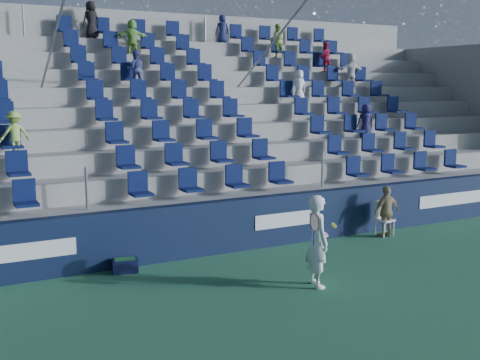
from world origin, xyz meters
The scene contains 7 objects.
ground centered at (0.00, 0.00, 0.00)m, with size 70.00×70.00×0.00m, color #2F6E4A.
sponsor_wall centered at (0.00, 3.15, 0.60)m, with size 24.00×0.32×1.20m.
grandstand centered at (0.00, 8.24, 2.14)m, with size 24.00×8.17×6.63m.
tennis_player centered at (0.48, 0.22, 0.88)m, with size 0.69×0.72×1.76m.
line_judge_chair centered at (4.20, 2.64, 0.51)m, with size 0.46×0.48×0.90m.
line_judge centered at (4.20, 2.50, 0.65)m, with size 0.76×0.32×1.30m, color tan.
ball_bin centered at (-2.49, 2.75, 0.16)m, with size 0.56×0.42×0.29m.
Camera 1 is at (-5.95, -8.79, 3.80)m, focal length 45.00 mm.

